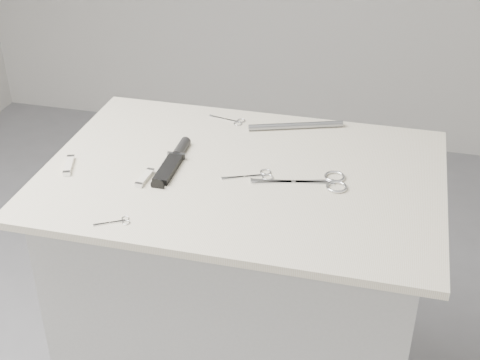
% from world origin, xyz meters
% --- Properties ---
extents(plinth, '(0.90, 0.60, 0.90)m').
position_xyz_m(plinth, '(0.00, 0.00, 0.45)').
color(plinth, '#B1B1AE').
rests_on(plinth, ground).
extents(display_board, '(1.00, 0.70, 0.02)m').
position_xyz_m(display_board, '(0.00, 0.00, 0.91)').
color(display_board, beige).
rests_on(display_board, plinth).
extents(large_shears, '(0.23, 0.11, 0.01)m').
position_xyz_m(large_shears, '(0.20, -0.00, 0.92)').
color(large_shears, silver).
rests_on(large_shears, display_board).
extents(embroidery_scissors_a, '(0.13, 0.08, 0.00)m').
position_xyz_m(embroidery_scissors_a, '(0.04, -0.01, 0.92)').
color(embroidery_scissors_a, silver).
rests_on(embroidery_scissors_a, display_board).
extents(embroidery_scissors_b, '(0.11, 0.05, 0.00)m').
position_xyz_m(embroidery_scissors_b, '(-0.10, 0.27, 0.92)').
color(embroidery_scissors_b, silver).
rests_on(embroidery_scissors_b, display_board).
extents(tiny_scissors, '(0.08, 0.06, 0.00)m').
position_xyz_m(tiny_scissors, '(-0.22, -0.28, 0.92)').
color(tiny_scissors, silver).
rests_on(tiny_scissors, display_board).
extents(sheathed_knife, '(0.05, 0.22, 0.03)m').
position_xyz_m(sheathed_knife, '(-0.18, 0.01, 0.93)').
color(sheathed_knife, black).
rests_on(sheathed_knife, display_board).
extents(pocket_knife_a, '(0.02, 0.08, 0.01)m').
position_xyz_m(pocket_knife_a, '(-0.22, -0.10, 0.92)').
color(pocket_knife_a, white).
rests_on(pocket_knife_a, display_board).
extents(pocket_knife_b, '(0.05, 0.09, 0.01)m').
position_xyz_m(pocket_knife_b, '(-0.43, -0.08, 0.93)').
color(pocket_knife_b, white).
rests_on(pocket_knife_b, display_board).
extents(metal_rail, '(0.26, 0.11, 0.02)m').
position_xyz_m(metal_rail, '(0.09, 0.27, 0.93)').
color(metal_rail, gray).
rests_on(metal_rail, display_board).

